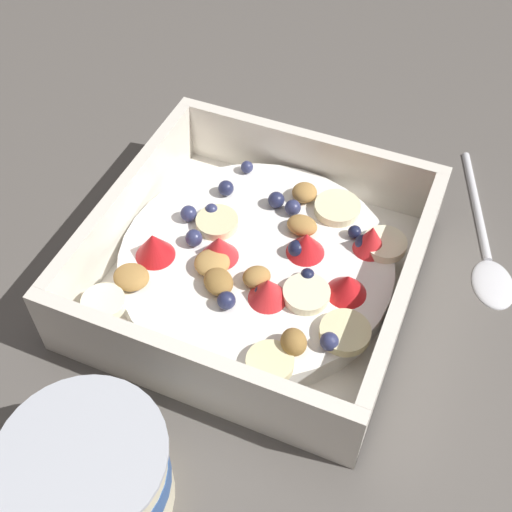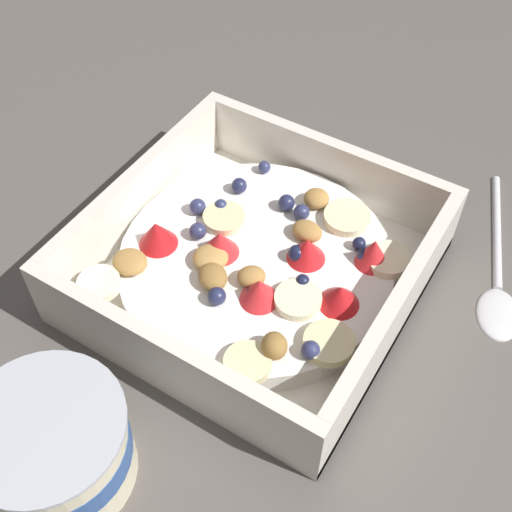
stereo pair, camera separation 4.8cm
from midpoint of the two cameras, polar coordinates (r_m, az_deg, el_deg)
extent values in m
plane|color=#56514C|center=(0.51, 1.45, -1.74)|extent=(2.40, 2.40, 0.00)
cube|color=white|center=(0.50, 2.75, -2.01)|extent=(0.23, 0.23, 0.01)
cube|color=white|center=(0.55, 8.55, 7.30)|extent=(0.23, 0.01, 0.06)
cube|color=white|center=(0.43, -4.51, -9.66)|extent=(0.23, 0.01, 0.06)
cube|color=white|center=(0.46, 14.74, -5.56)|extent=(0.01, 0.21, 0.06)
cube|color=white|center=(0.52, -7.57, 4.69)|extent=(0.01, 0.21, 0.06)
cylinder|color=white|center=(0.49, 2.81, -0.95)|extent=(0.20, 0.20, 0.02)
cylinder|color=#F4EAB7|center=(0.51, 10.58, 3.14)|extent=(0.05, 0.05, 0.01)
cylinder|color=#F7EFC6|center=(0.46, 6.68, -3.98)|extent=(0.04, 0.04, 0.01)
cylinder|color=beige|center=(0.44, 9.49, -7.66)|extent=(0.05, 0.05, 0.01)
cylinder|color=beige|center=(0.50, -0.05, 3.13)|extent=(0.05, 0.05, 0.01)
cylinder|color=#F7EFC6|center=(0.49, 14.13, -0.47)|extent=(0.04, 0.04, 0.01)
cylinder|color=beige|center=(0.43, 2.54, -9.49)|extent=(0.03, 0.03, 0.01)
cylinder|color=#F7EFC6|center=(0.47, -10.63, -2.56)|extent=(0.04, 0.04, 0.01)
cone|color=red|center=(0.45, 3.34, -3.17)|extent=(0.04, 0.04, 0.02)
cone|color=red|center=(0.45, 10.31, -3.59)|extent=(0.04, 0.04, 0.02)
cone|color=red|center=(0.48, -0.28, 0.97)|extent=(0.03, 0.03, 0.02)
cone|color=red|center=(0.48, 7.30, 0.42)|extent=(0.04, 0.04, 0.02)
cone|color=red|center=(0.48, 12.98, 0.17)|extent=(0.03, 0.03, 0.02)
cone|color=red|center=(0.48, -5.80, 1.78)|extent=(0.04, 0.04, 0.02)
sphere|color=#23284C|center=(0.52, 1.17, 5.98)|extent=(0.01, 0.01, 0.01)
sphere|color=navy|center=(0.49, -2.28, 2.02)|extent=(0.01, 0.01, 0.01)
sphere|color=navy|center=(0.51, 6.70, 3.65)|extent=(0.01, 0.01, 0.01)
sphere|color=#23284C|center=(0.45, -0.37, -3.69)|extent=(0.01, 0.01, 0.01)
sphere|color=navy|center=(0.51, -0.38, 4.25)|extent=(0.01, 0.01, 0.01)
sphere|color=#191E3D|center=(0.46, 7.03, -2.36)|extent=(0.01, 0.01, 0.01)
sphere|color=#23284C|center=(0.45, 2.83, -3.40)|extent=(0.01, 0.01, 0.01)
sphere|color=#191E3D|center=(0.48, 6.45, 0.06)|extent=(0.01, 0.01, 0.01)
sphere|color=#191E3D|center=(0.49, 11.71, 0.91)|extent=(0.01, 0.01, 0.01)
sphere|color=navy|center=(0.54, 3.29, 7.58)|extent=(0.01, 0.01, 0.01)
sphere|color=navy|center=(0.51, -2.39, 4.16)|extent=(0.01, 0.01, 0.01)
sphere|color=#23284C|center=(0.47, -7.87, -1.19)|extent=(0.01, 0.01, 0.01)
sphere|color=#23284C|center=(0.51, 5.36, 4.48)|extent=(0.01, 0.01, 0.01)
sphere|color=#23284C|center=(0.48, 12.28, -0.10)|extent=(0.01, 0.01, 0.01)
sphere|color=navy|center=(0.43, 7.99, -8.29)|extent=(0.01, 0.01, 0.01)
ellipsoid|color=olive|center=(0.46, -0.73, -2.01)|extent=(0.03, 0.03, 0.01)
ellipsoid|color=#AD7F42|center=(0.47, -8.06, -0.68)|extent=(0.03, 0.02, 0.01)
ellipsoid|color=#AD7F42|center=(0.52, 7.92, 4.83)|extent=(0.02, 0.02, 0.01)
ellipsoid|color=#AD7F42|center=(0.46, 2.57, -1.97)|extent=(0.03, 0.03, 0.01)
ellipsoid|color=olive|center=(0.43, 4.86, -7.98)|extent=(0.03, 0.03, 0.02)
ellipsoid|color=tan|center=(0.47, -1.07, -0.31)|extent=(0.03, 0.03, 0.01)
ellipsoid|color=#AD7F42|center=(0.49, 7.25, 2.01)|extent=(0.02, 0.02, 0.01)
ellipsoid|color=silver|center=(0.52, 22.91, -4.60)|extent=(0.05, 0.06, 0.01)
cylinder|color=silver|center=(0.58, 22.50, 2.18)|extent=(0.05, 0.12, 0.01)
cylinder|color=beige|center=(0.41, -13.78, -16.23)|extent=(0.09, 0.09, 0.06)
cylinder|color=#2D5193|center=(0.41, -13.86, -16.05)|extent=(0.09, 0.09, 0.02)
cylinder|color=#B7BCC6|center=(0.38, -14.68, -14.25)|extent=(0.09, 0.09, 0.00)
camera|label=1|loc=(0.02, -87.13, 3.40)|focal=46.13mm
camera|label=2|loc=(0.02, 92.87, -3.40)|focal=46.13mm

